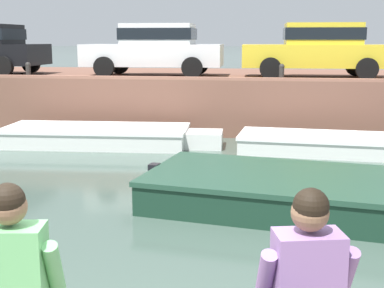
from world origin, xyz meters
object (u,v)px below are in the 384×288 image
person_seated_right (17,283)px  boat_moored_central_white (339,144)px  motorboat_passing (359,198)px  mooring_bollard_west (28,69)px  car_centre_yellow (318,48)px  boat_moored_west_white (105,136)px  car_left_inner_white (155,47)px  mooring_bollard_mid (282,71)px

person_seated_right → boat_moored_central_white: bearing=73.6°
motorboat_passing → mooring_bollard_west: bearing=142.3°
car_centre_yellow → person_seated_right: size_ratio=4.36×
boat_moored_west_white → person_seated_right: bearing=-74.8°
boat_moored_west_white → boat_moored_central_white: boat_moored_west_white is taller
boat_moored_west_white → boat_moored_central_white: 5.79m
boat_moored_west_white → mooring_bollard_west: (-2.79, 1.71, 1.57)m
motorboat_passing → car_left_inner_white: size_ratio=1.77×
boat_moored_central_white → car_left_inner_white: size_ratio=1.24×
boat_moored_central_white → mooring_bollard_mid: bearing=126.4°
car_centre_yellow → mooring_bollard_west: car_centre_yellow is taller
motorboat_passing → car_left_inner_white: 9.36m
motorboat_passing → mooring_bollard_mid: 6.72m
car_centre_yellow → person_seated_right: (-2.65, -13.26, -1.10)m
motorboat_passing → person_seated_right: size_ratio=7.67×
car_centre_yellow → mooring_bollard_mid: car_centre_yellow is taller
car_centre_yellow → mooring_bollard_west: 8.35m
boat_moored_west_white → mooring_bollard_west: mooring_bollard_west is taller
boat_moored_west_white → person_seated_right: 10.72m
boat_moored_west_white → motorboat_passing: bearing=-40.4°
boat_moored_central_white → car_centre_yellow: 3.83m
mooring_bollard_mid → car_left_inner_white: bearing=161.4°
boat_moored_central_white → car_centre_yellow: (-0.34, 3.12, 2.20)m
car_centre_yellow → mooring_bollard_west: size_ratio=9.46×
boat_moored_west_white → car_left_inner_white: bearing=77.0°
car_centre_yellow → mooring_bollard_mid: bearing=-129.3°
motorboat_passing → boat_moored_central_white: bearing=87.1°
car_left_inner_white → car_centre_yellow: 4.77m
boat_moored_central_white → mooring_bollard_west: 8.92m
boat_moored_west_white → car_centre_yellow: (5.45, 2.97, 2.18)m
boat_moored_central_white → car_left_inner_white: 6.38m
motorboat_passing → car_left_inner_white: bearing=122.3°
person_seated_right → car_left_inner_white: bearing=99.1°
motorboat_passing → person_seated_right: (-2.76, -5.56, 1.05)m
boat_moored_west_white → mooring_bollard_mid: size_ratio=12.62×
boat_moored_west_white → mooring_bollard_mid: 4.99m
boat_moored_west_white → mooring_bollard_mid: mooring_bollard_mid is taller
boat_moored_central_white → mooring_bollard_mid: (-1.37, 1.86, 1.59)m
boat_moored_west_white → mooring_bollard_west: bearing=148.5°
mooring_bollard_mid → person_seated_right: mooring_bollard_mid is taller
mooring_bollard_west → person_seated_right: bearing=-65.0°
car_centre_yellow → person_seated_right: 13.57m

